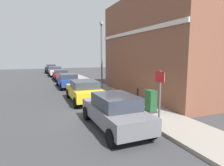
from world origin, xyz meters
TOP-DOWN VIEW (x-y plane):
  - ground at (0.00, 0.00)m, footprint 80.00×80.00m
  - sidewalk at (2.08, 6.00)m, footprint 2.25×30.00m
  - corner_building at (7.10, 3.54)m, footprint 7.90×11.07m
  - car_grey at (-0.45, -1.84)m, footprint 1.84×4.20m
  - car_yellow at (-0.42, 3.44)m, footprint 1.99×4.13m
  - car_blue at (-0.45, 9.63)m, footprint 1.84×3.95m
  - car_red at (-0.29, 15.62)m, footprint 1.78×4.13m
  - car_silver at (-0.37, 21.07)m, footprint 1.90×3.92m
  - car_black at (-0.52, 26.67)m, footprint 1.88×4.12m
  - utility_cabinet at (2.04, -0.77)m, footprint 0.46×0.61m
  - bollard_near_cabinet at (2.14, 0.77)m, footprint 0.14×0.14m
  - street_sign at (1.29, -2.51)m, footprint 0.08×0.60m
  - lamppost at (2.00, 6.80)m, footprint 0.20×0.44m

SIDE VIEW (x-z plane):
  - ground at x=0.00m, z-range 0.00..0.00m
  - sidewalk at x=2.08m, z-range 0.00..0.15m
  - utility_cabinet at x=2.04m, z-range 0.11..1.26m
  - car_red at x=-0.29m, z-range 0.03..1.36m
  - bollard_near_cabinet at x=2.14m, z-range 0.19..1.22m
  - car_blue at x=-0.45m, z-range 0.04..1.39m
  - car_yellow at x=-0.42m, z-range 0.04..1.47m
  - car_grey at x=-0.45m, z-range 0.03..1.49m
  - car_silver at x=-0.37m, z-range 0.04..1.50m
  - car_black at x=-0.52m, z-range 0.01..1.54m
  - street_sign at x=1.29m, z-range 0.51..2.81m
  - lamppost at x=2.00m, z-range 0.44..6.16m
  - corner_building at x=7.10m, z-range 0.00..7.44m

